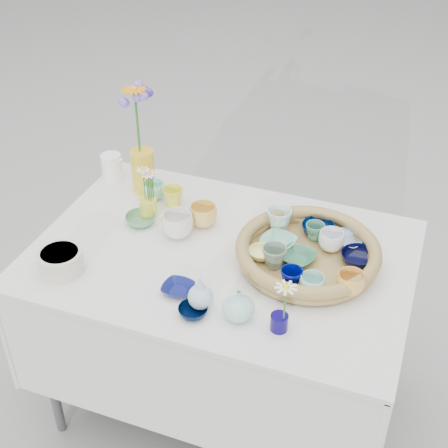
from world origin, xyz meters
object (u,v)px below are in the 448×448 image
(bud_vase_seafoam, at_px, (239,304))
(display_table, at_px, (222,401))
(wicker_tray, at_px, (308,253))
(tall_vase_yellow, at_px, (143,171))

(bud_vase_seafoam, bearing_deg, display_table, 119.46)
(wicker_tray, bearing_deg, tall_vase_yellow, 162.54)
(display_table, bearing_deg, tall_vase_yellow, 147.29)
(bud_vase_seafoam, height_order, tall_vase_yellow, tall_vase_yellow)
(wicker_tray, height_order, bud_vase_seafoam, bud_vase_seafoam)
(wicker_tray, relative_size, tall_vase_yellow, 2.82)
(display_table, height_order, bud_vase_seafoam, bud_vase_seafoam)
(display_table, distance_m, tall_vase_yellow, 0.99)
(display_table, xyz_separation_m, wicker_tray, (0.28, 0.05, 0.80))
(wicker_tray, bearing_deg, bud_vase_seafoam, -111.39)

